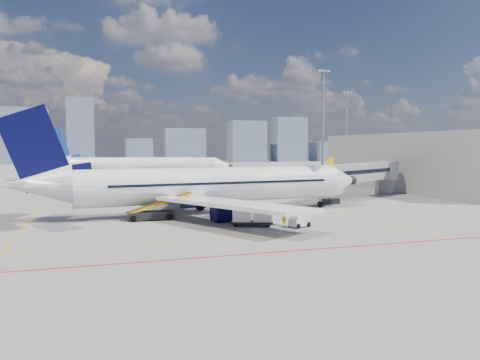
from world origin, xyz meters
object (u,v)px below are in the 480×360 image
(main_aircraft, at_px, (201,186))
(belt_loader, at_px, (152,213))
(baggage_tug, at_px, (299,221))
(cargo_dolly, at_px, (252,213))
(second_aircraft, at_px, (135,167))
(ramp_worker, at_px, (284,215))

(main_aircraft, distance_m, belt_loader, 6.95)
(main_aircraft, relative_size, belt_loader, 6.07)
(baggage_tug, xyz_separation_m, cargo_dolly, (-3.91, 2.20, 0.55))
(baggage_tug, relative_size, belt_loader, 0.32)
(second_aircraft, relative_size, cargo_dolly, 9.62)
(main_aircraft, relative_size, cargo_dolly, 9.61)
(ramp_worker, bearing_deg, belt_loader, 60.86)
(cargo_dolly, xyz_separation_m, ramp_worker, (3.11, -0.65, -0.22))
(cargo_dolly, bearing_deg, baggage_tug, -9.31)
(second_aircraft, xyz_separation_m, belt_loader, (-3.60, -57.58, -2.49))
(baggage_tug, bearing_deg, main_aircraft, 97.91)
(second_aircraft, bearing_deg, belt_loader, -75.89)
(main_aircraft, height_order, cargo_dolly, main_aircraft)
(ramp_worker, bearing_deg, main_aircraft, 33.25)
(baggage_tug, xyz_separation_m, ramp_worker, (-0.80, 1.55, 0.34))
(second_aircraft, height_order, belt_loader, second_aircraft)
(second_aircraft, relative_size, baggage_tug, 18.86)
(main_aircraft, height_order, second_aircraft, second_aircraft)
(baggage_tug, distance_m, ramp_worker, 1.78)
(main_aircraft, distance_m, second_aircraft, 54.84)
(main_aircraft, height_order, ramp_worker, main_aircraft)
(main_aircraft, bearing_deg, ramp_worker, -63.51)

